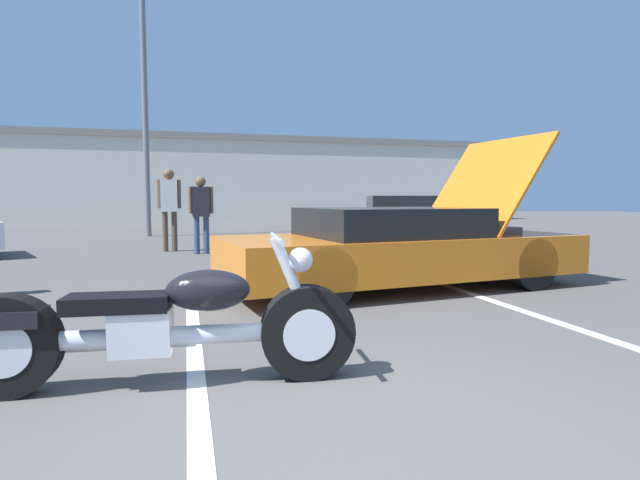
{
  "coord_description": "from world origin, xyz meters",
  "views": [
    {
      "loc": [
        -0.65,
        -1.91,
        1.17
      ],
      "look_at": [
        0.52,
        2.45,
        0.8
      ],
      "focal_mm": 28.0,
      "sensor_mm": 36.0,
      "label": 1
    }
  ],
  "objects_px": {
    "light_pole": "(147,86)",
    "parked_car_right_row": "(408,218)",
    "spectator_by_show_car": "(201,208)",
    "show_car_hood_open": "(402,247)",
    "motorcycle": "(164,327)",
    "spectator_midground": "(169,202)"
  },
  "relations": [
    {
      "from": "motorcycle",
      "to": "spectator_by_show_car",
      "type": "distance_m",
      "value": 7.81
    },
    {
      "from": "parked_car_right_row",
      "to": "spectator_by_show_car",
      "type": "bearing_deg",
      "value": -139.05
    },
    {
      "from": "show_car_hood_open",
      "to": "spectator_by_show_car",
      "type": "relative_size",
      "value": 2.96
    },
    {
      "from": "light_pole",
      "to": "show_car_hood_open",
      "type": "distance_m",
      "value": 12.03
    },
    {
      "from": "show_car_hood_open",
      "to": "spectator_midground",
      "type": "height_order",
      "value": "show_car_hood_open"
    },
    {
      "from": "light_pole",
      "to": "motorcycle",
      "type": "relative_size",
      "value": 3.58
    },
    {
      "from": "spectator_midground",
      "to": "light_pole",
      "type": "bearing_deg",
      "value": 98.35
    },
    {
      "from": "light_pole",
      "to": "spectator_by_show_car",
      "type": "distance_m",
      "value": 6.98
    },
    {
      "from": "spectator_by_show_car",
      "to": "parked_car_right_row",
      "type": "bearing_deg",
      "value": 26.84
    },
    {
      "from": "light_pole",
      "to": "parked_car_right_row",
      "type": "xyz_separation_m",
      "value": [
        7.72,
        -2.55,
        -4.09
      ]
    },
    {
      "from": "light_pole",
      "to": "show_car_hood_open",
      "type": "relative_size",
      "value": 1.76
    },
    {
      "from": "parked_car_right_row",
      "to": "show_car_hood_open",
      "type": "bearing_deg",
      "value": -101.4
    },
    {
      "from": "show_car_hood_open",
      "to": "parked_car_right_row",
      "type": "height_order",
      "value": "show_car_hood_open"
    },
    {
      "from": "motorcycle",
      "to": "light_pole",
      "type": "bearing_deg",
      "value": 99.19
    },
    {
      "from": "parked_car_right_row",
      "to": "spectator_by_show_car",
      "type": "distance_m",
      "value": 7.08
    },
    {
      "from": "light_pole",
      "to": "spectator_by_show_car",
      "type": "relative_size",
      "value": 5.21
    },
    {
      "from": "light_pole",
      "to": "spectator_midground",
      "type": "xyz_separation_m",
      "value": [
        0.74,
        -5.03,
        -3.58
      ]
    },
    {
      "from": "light_pole",
      "to": "motorcycle",
      "type": "xyz_separation_m",
      "value": [
        0.95,
        -13.52,
        -4.32
      ]
    },
    {
      "from": "light_pole",
      "to": "parked_car_right_row",
      "type": "height_order",
      "value": "light_pole"
    },
    {
      "from": "light_pole",
      "to": "show_car_hood_open",
      "type": "xyz_separation_m",
      "value": [
        3.87,
        -10.61,
        -4.16
      ]
    },
    {
      "from": "parked_car_right_row",
      "to": "spectator_midground",
      "type": "bearing_deg",
      "value": -146.3
    },
    {
      "from": "show_car_hood_open",
      "to": "spectator_midground",
      "type": "relative_size",
      "value": 2.65
    }
  ]
}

